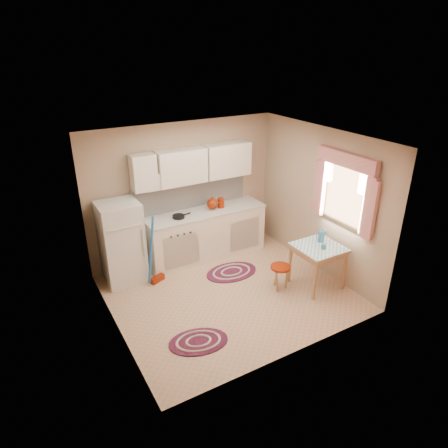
{
  "coord_description": "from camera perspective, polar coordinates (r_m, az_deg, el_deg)",
  "views": [
    {
      "loc": [
        -2.77,
        -4.67,
        3.72
      ],
      "look_at": [
        0.06,
        0.25,
        1.12
      ],
      "focal_mm": 32.0,
      "sensor_mm": 36.0,
      "label": 1
    }
  ],
  "objects": [
    {
      "name": "rug_left",
      "position": [
        5.66,
        -3.67,
        -16.42
      ],
      "size": [
        0.93,
        0.73,
        0.02
      ],
      "primitive_type": null,
      "rotation": [
        0.0,
        0.0,
        -0.26
      ],
      "color": "maroon",
      "rests_on": "ground"
    },
    {
      "name": "red_kettle",
      "position": [
        7.28,
        -1.7,
        2.9
      ],
      "size": [
        0.26,
        0.25,
        0.22
      ],
      "primitive_type": null,
      "rotation": [
        0.0,
        0.0,
        -0.27
      ],
      "color": "maroon",
      "rests_on": "countertop"
    },
    {
      "name": "base_cabinets",
      "position": [
        7.46,
        -2.63,
        -1.52
      ],
      "size": [
        2.25,
        0.6,
        0.88
      ],
      "primitive_type": "cube",
      "color": "white",
      "rests_on": "ground"
    },
    {
      "name": "fridge",
      "position": [
        6.8,
        -14.41,
        -2.59
      ],
      "size": [
        0.65,
        0.6,
        1.4
      ],
      "primitive_type": "cube",
      "color": "silver",
      "rests_on": "ground"
    },
    {
      "name": "countertop",
      "position": [
        7.26,
        -2.7,
        1.74
      ],
      "size": [
        2.27,
        0.62,
        0.04
      ],
      "primitive_type": "cube",
      "color": "beige",
      "rests_on": "base_cabinets"
    },
    {
      "name": "stool",
      "position": [
        6.64,
        7.99,
        -7.56
      ],
      "size": [
        0.35,
        0.35,
        0.42
      ],
      "primitive_type": "cylinder",
      "rotation": [
        0.0,
        0.0,
        -0.08
      ],
      "color": "maroon",
      "rests_on": "ground"
    },
    {
      "name": "broom",
      "position": [
        6.66,
        -9.79,
        -3.72
      ],
      "size": [
        0.3,
        0.22,
        1.2
      ],
      "primitive_type": null,
      "rotation": [
        0.0,
        0.0,
        0.39
      ],
      "color": "blue",
      "rests_on": "ground"
    },
    {
      "name": "coffee_pot",
      "position": [
        6.7,
        13.77,
        -1.46
      ],
      "size": [
        0.16,
        0.14,
        0.27
      ],
      "primitive_type": null,
      "rotation": [
        0.0,
        0.0,
        -0.24
      ],
      "color": "teal",
      "rests_on": "table"
    },
    {
      "name": "frying_pan",
      "position": [
        6.99,
        -6.51,
        1.07
      ],
      "size": [
        0.24,
        0.24,
        0.05
      ],
      "primitive_type": "cylinder",
      "rotation": [
        0.0,
        0.0,
        0.14
      ],
      "color": "black",
      "rests_on": "countertop"
    },
    {
      "name": "rug_center",
      "position": [
        7.11,
        1.08,
        -6.88
      ],
      "size": [
        0.95,
        0.65,
        0.02
      ],
      "primitive_type": null,
      "rotation": [
        0.0,
        0.0,
        -0.02
      ],
      "color": "maroon",
      "rests_on": "ground"
    },
    {
      "name": "red_canister",
      "position": [
        7.37,
        -0.44,
        2.96
      ],
      "size": [
        0.15,
        0.15,
        0.16
      ],
      "primitive_type": "cylinder",
      "rotation": [
        0.0,
        0.0,
        0.29
      ],
      "color": "maroon",
      "rests_on": "countertop"
    },
    {
      "name": "room_shell",
      "position": [
        6.09,
        0.82,
        4.21
      ],
      "size": [
        3.64,
        3.6,
        2.52
      ],
      "color": "tan",
      "rests_on": "ground"
    },
    {
      "name": "mug",
      "position": [
        6.51,
        14.03,
        -3.14
      ],
      "size": [
        0.1,
        0.1,
        0.1
      ],
      "primitive_type": "cylinder",
      "rotation": [
        0.0,
        0.0,
        0.36
      ],
      "color": "teal",
      "rests_on": "table"
    },
    {
      "name": "table",
      "position": [
        6.76,
        13.1,
        -5.88
      ],
      "size": [
        0.72,
        0.72,
        0.72
      ],
      "primitive_type": "cube",
      "color": "tan",
      "rests_on": "ground"
    }
  ]
}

